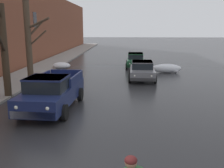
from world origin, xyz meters
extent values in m
cube|color=gray|center=(-6.91, 18.00, 0.06)|extent=(3.24, 80.00, 0.12)
cube|color=brown|center=(-9.03, 18.00, 4.19)|extent=(0.60, 80.00, 8.38)
cube|color=black|center=(-8.74, 25.00, 4.77)|extent=(0.08, 1.10, 1.60)
ellipsoid|color=white|center=(-4.92, 20.73, 0.33)|extent=(1.73, 1.35, 0.65)
ellipsoid|color=white|center=(-5.34, 20.99, 0.21)|extent=(0.50, 0.42, 0.42)
ellipsoid|color=white|center=(-4.91, 20.51, 0.23)|extent=(0.55, 0.46, 0.46)
ellipsoid|color=white|center=(4.93, 19.12, 0.39)|extent=(2.60, 0.91, 0.78)
ellipsoid|color=white|center=(5.68, 18.99, 0.23)|extent=(0.56, 0.47, 0.47)
cylinder|color=#382B1E|center=(-5.48, 10.36, 2.61)|extent=(0.40, 0.40, 5.22)
cylinder|color=#382B1E|center=(-5.15, 9.35, 3.23)|extent=(0.86, 2.16, 1.24)
cylinder|color=#4C3D2D|center=(-5.48, 14.04, 2.90)|extent=(0.42, 0.42, 5.79)
cylinder|color=#4C3D2D|center=(-5.02, 14.24, 3.82)|extent=(1.07, 0.56, 1.14)
cylinder|color=#4C3D2D|center=(-4.67, 13.87, 4.23)|extent=(1.71, 0.51, 0.83)
cylinder|color=#4C3D2D|center=(-4.85, 14.09, 3.21)|extent=(1.34, 0.20, 1.17)
cylinder|color=#4C3D2D|center=(-5.68, 14.51, 4.45)|extent=(0.64, 1.13, 1.22)
cube|color=navy|center=(-2.30, 8.43, 0.74)|extent=(2.24, 5.27, 0.76)
cube|color=black|center=(-2.34, 7.70, 1.44)|extent=(1.82, 1.74, 0.64)
cube|color=navy|center=(-2.34, 7.70, 1.72)|extent=(1.86, 1.80, 0.08)
cube|color=navy|center=(-1.31, 9.41, 1.34)|extent=(0.23, 2.49, 0.44)
cube|color=navy|center=(-3.18, 9.51, 1.34)|extent=(0.23, 2.49, 0.44)
cube|color=navy|center=(-2.17, 10.96, 1.34)|extent=(1.88, 0.20, 0.44)
cube|color=#B7B7BC|center=(-2.43, 5.90, 0.54)|extent=(1.88, 0.22, 0.32)
sphere|color=white|center=(-1.80, 5.83, 0.86)|extent=(0.16, 0.16, 0.16)
sphere|color=white|center=(-3.08, 5.89, 0.86)|extent=(0.16, 0.16, 0.16)
cylinder|color=black|center=(-1.38, 6.82, 0.36)|extent=(0.26, 0.73, 0.72)
cylinder|color=black|center=(-3.39, 6.93, 0.36)|extent=(0.26, 0.73, 0.72)
cylinder|color=black|center=(-1.22, 9.92, 0.36)|extent=(0.26, 0.73, 0.72)
cylinder|color=black|center=(-3.23, 10.03, 0.36)|extent=(0.26, 0.73, 0.72)
cube|color=slate|center=(2.54, 15.84, 0.60)|extent=(1.91, 4.06, 0.60)
cube|color=black|center=(2.55, 16.04, 1.16)|extent=(1.60, 2.13, 0.52)
cube|color=slate|center=(2.55, 16.04, 1.39)|extent=(1.64, 2.17, 0.06)
cube|color=#303032|center=(2.48, 13.89, 0.42)|extent=(1.76, 0.17, 0.22)
cube|color=#303032|center=(2.60, 17.79, 0.42)|extent=(1.76, 0.17, 0.22)
cylinder|color=black|center=(3.42, 14.57, 0.30)|extent=(0.20, 0.61, 0.60)
cylinder|color=black|center=(1.59, 14.63, 0.30)|extent=(0.20, 0.61, 0.60)
cylinder|color=black|center=(3.49, 17.06, 0.30)|extent=(0.20, 0.61, 0.60)
cylinder|color=black|center=(1.66, 17.11, 0.30)|extent=(0.20, 0.61, 0.60)
sphere|color=silver|center=(3.06, 13.84, 0.68)|extent=(0.14, 0.14, 0.14)
sphere|color=silver|center=(1.90, 13.88, 0.68)|extent=(0.14, 0.14, 0.14)
cube|color=#1E5633|center=(2.28, 22.07, 0.60)|extent=(1.79, 4.33, 0.60)
cube|color=black|center=(2.28, 22.28, 1.16)|extent=(1.50, 2.26, 0.52)
cube|color=#1E5633|center=(2.28, 22.28, 1.39)|extent=(1.54, 2.31, 0.06)
cube|color=black|center=(2.22, 19.98, 0.42)|extent=(1.65, 0.16, 0.22)
cube|color=black|center=(2.33, 24.16, 0.42)|extent=(1.65, 0.16, 0.22)
cylinder|color=black|center=(3.10, 20.72, 0.30)|extent=(0.20, 0.60, 0.60)
cylinder|color=black|center=(1.38, 20.76, 0.30)|extent=(0.20, 0.60, 0.60)
cylinder|color=black|center=(3.17, 23.38, 0.30)|extent=(0.20, 0.60, 0.60)
cylinder|color=black|center=(1.45, 23.42, 0.30)|extent=(0.20, 0.60, 0.60)
sphere|color=silver|center=(2.77, 19.94, 0.68)|extent=(0.14, 0.14, 0.14)
sphere|color=silver|center=(1.68, 19.96, 0.68)|extent=(0.14, 0.14, 0.14)
sphere|color=#8E664C|center=(1.34, 0.49, 1.64)|extent=(0.22, 0.22, 0.22)
ellipsoid|color=#4C1919|center=(1.34, 0.49, 1.68)|extent=(0.23, 0.23, 0.17)
camera|label=1|loc=(1.22, -3.66, 3.98)|focal=41.25mm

